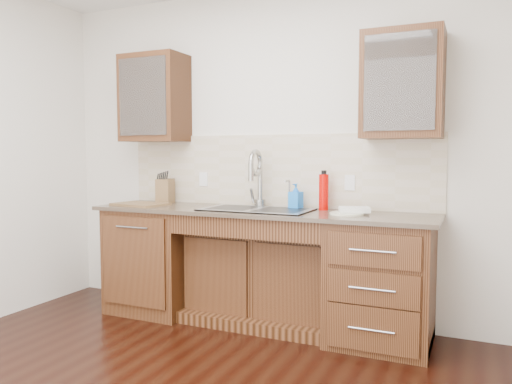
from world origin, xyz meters
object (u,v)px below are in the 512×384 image
at_px(soap_bottle, 296,196).
at_px(cutting_board, 140,204).
at_px(knife_block, 165,191).
at_px(water_bottle, 324,192).
at_px(plate, 347,213).

height_order(soap_bottle, cutting_board, soap_bottle).
xyz_separation_m(knife_block, cutting_board, (-0.08, -0.24, -0.10)).
distance_m(water_bottle, cutting_board, 1.54).
height_order(water_bottle, knife_block, water_bottle).
distance_m(plate, knife_block, 1.67).
bearing_deg(soap_bottle, knife_block, -167.60).
height_order(water_bottle, plate, water_bottle).
height_order(water_bottle, cutting_board, water_bottle).
distance_m(soap_bottle, plate, 0.50).
height_order(soap_bottle, water_bottle, water_bottle).
xyz_separation_m(plate, knife_block, (-1.66, 0.17, 0.10)).
xyz_separation_m(soap_bottle, plate, (0.45, -0.19, -0.09)).
bearing_deg(soap_bottle, cutting_board, -156.96).
bearing_deg(plate, water_bottle, 137.93).
xyz_separation_m(water_bottle, knife_block, (-1.43, -0.04, -0.03)).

